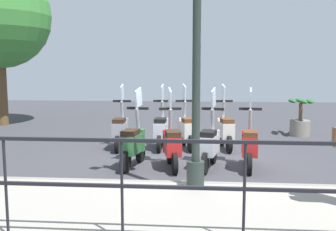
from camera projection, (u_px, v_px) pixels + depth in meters
The scene contains 13 objects.
ground_plane at pixel (191, 159), 8.00m from camera, with size 28.00×28.00×0.00m, color #38383D.
promenade_walkway at pixel (186, 211), 4.87m from camera, with size 2.20×20.00×0.15m.
fence_railing at pixel (182, 171), 3.73m from camera, with size 0.04×16.03×1.07m.
lamp_post_near at pixel (197, 54), 5.35m from camera, with size 0.26×0.90×4.43m.
potted_palm at pixel (300, 120), 10.65m from camera, with size 1.06×0.66×1.05m.
scooter_near_0 at pixel (250, 144), 7.11m from camera, with size 1.23×0.44×1.54m.
scooter_near_1 at pixel (210, 144), 7.14m from camera, with size 1.22×0.50×1.54m.
scooter_near_2 at pixel (172, 144), 7.14m from camera, with size 1.22×0.49×1.54m.
scooter_near_3 at pixel (133, 143), 7.24m from camera, with size 1.22×0.48×1.54m.
scooter_far_0 at pixel (225, 129), 8.86m from camera, with size 1.23×0.45×1.54m.
scooter_far_1 at pixel (187, 129), 8.92m from camera, with size 1.21×0.52×1.54m.
scooter_far_2 at pixel (161, 129), 8.90m from camera, with size 1.23×0.44×1.54m.
scooter_far_3 at pixel (120, 129), 8.87m from camera, with size 1.23×0.44×1.54m.
Camera 1 is at (-7.83, -0.15, 1.91)m, focal length 40.00 mm.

